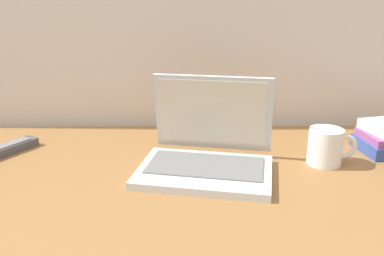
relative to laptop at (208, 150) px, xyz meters
The scene contains 4 objects.
desk 0.10m from the laptop, 143.60° to the right, with size 1.60×0.76×0.03m.
laptop is the anchor object (origin of this frame).
coffee_mug 0.30m from the laptop, ahead, with size 0.12×0.08×0.09m.
remote_control_near 0.54m from the laptop, 168.55° to the left, with size 0.12×0.16×0.02m.
Camera 1 is at (0.02, -0.88, 0.44)m, focal length 38.74 mm.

